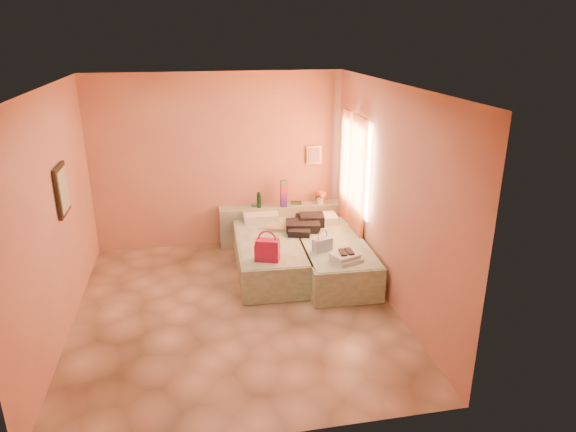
# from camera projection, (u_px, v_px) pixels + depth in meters

# --- Properties ---
(ground) EXTENTS (4.50, 4.50, 0.00)m
(ground) POSITION_uv_depth(u_px,v_px,m) (236.00, 309.00, 6.60)
(ground) COLOR tan
(ground) RESTS_ON ground
(room_walls) EXTENTS (4.02, 4.51, 2.81)m
(room_walls) POSITION_uv_depth(u_px,v_px,m) (243.00, 163.00, 6.55)
(room_walls) COLOR tan
(room_walls) RESTS_ON ground
(headboard_ledge) EXTENTS (2.05, 0.30, 0.65)m
(headboard_ledge) POSITION_uv_depth(u_px,v_px,m) (281.00, 224.00, 8.60)
(headboard_ledge) COLOR #9CAB8C
(headboard_ledge) RESTS_ON ground
(bed_left) EXTENTS (0.97, 2.03, 0.50)m
(bed_left) POSITION_uv_depth(u_px,v_px,m) (269.00, 255.00, 7.59)
(bed_left) COLOR beige
(bed_left) RESTS_ON ground
(bed_right) EXTENTS (0.97, 2.03, 0.50)m
(bed_right) POSITION_uv_depth(u_px,v_px,m) (332.00, 257.00, 7.52)
(bed_right) COLOR beige
(bed_right) RESTS_ON ground
(water_bottle) EXTENTS (0.09, 0.09, 0.25)m
(water_bottle) POSITION_uv_depth(u_px,v_px,m) (259.00, 200.00, 8.34)
(water_bottle) COLOR #163E24
(water_bottle) RESTS_ON headboard_ledge
(rainbow_box) EXTENTS (0.10, 0.10, 0.44)m
(rainbow_box) POSITION_uv_depth(u_px,v_px,m) (284.00, 194.00, 8.36)
(rainbow_box) COLOR #B9163F
(rainbow_box) RESTS_ON headboard_ledge
(small_dish) EXTENTS (0.12, 0.12, 0.03)m
(small_dish) POSITION_uv_depth(u_px,v_px,m) (255.00, 205.00, 8.45)
(small_dish) COLOR #4E8F5E
(small_dish) RESTS_ON headboard_ledge
(green_book) EXTENTS (0.20, 0.16, 0.03)m
(green_book) POSITION_uv_depth(u_px,v_px,m) (296.00, 203.00, 8.57)
(green_book) COLOR #25452A
(green_book) RESTS_ON headboard_ledge
(flower_vase) EXTENTS (0.25, 0.25, 0.27)m
(flower_vase) POSITION_uv_depth(u_px,v_px,m) (321.00, 196.00, 8.53)
(flower_vase) COLOR white
(flower_vase) RESTS_ON headboard_ledge
(magenta_handbag) EXTENTS (0.36, 0.27, 0.30)m
(magenta_handbag) POSITION_uv_depth(u_px,v_px,m) (267.00, 250.00, 6.78)
(magenta_handbag) COLOR #B9163F
(magenta_handbag) RESTS_ON bed_left
(khaki_garment) EXTENTS (0.39, 0.35, 0.06)m
(khaki_garment) POSITION_uv_depth(u_px,v_px,m) (279.00, 227.00, 7.88)
(khaki_garment) COLOR tan
(khaki_garment) RESTS_ON bed_left
(clothes_pile) EXTENTS (0.66, 0.66, 0.17)m
(clothes_pile) POSITION_uv_depth(u_px,v_px,m) (306.00, 224.00, 7.84)
(clothes_pile) COLOR black
(clothes_pile) RESTS_ON bed_right
(blue_handbag) EXTENTS (0.30, 0.20, 0.18)m
(blue_handbag) POSITION_uv_depth(u_px,v_px,m) (322.00, 244.00, 7.10)
(blue_handbag) COLOR #435CA2
(blue_handbag) RESTS_ON bed_right
(towel_stack) EXTENTS (0.42, 0.39, 0.10)m
(towel_stack) POSITION_uv_depth(u_px,v_px,m) (347.00, 258.00, 6.78)
(towel_stack) COLOR silver
(towel_stack) RESTS_ON bed_right
(sandal_pair) EXTENTS (0.18, 0.23, 0.02)m
(sandal_pair) POSITION_uv_depth(u_px,v_px,m) (346.00, 252.00, 6.80)
(sandal_pair) COLOR black
(sandal_pair) RESTS_ON towel_stack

